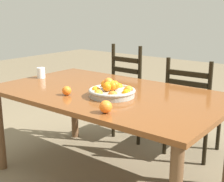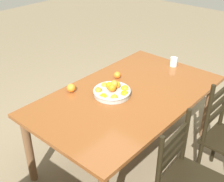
{
  "view_description": "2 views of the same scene",
  "coord_description": "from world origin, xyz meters",
  "px_view_note": "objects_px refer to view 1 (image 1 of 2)",
  "views": [
    {
      "loc": [
        1.46,
        -1.82,
        1.34
      ],
      "look_at": [
        0.11,
        -0.09,
        0.76
      ],
      "focal_mm": 50.91,
      "sensor_mm": 36.0,
      "label": 1
    },
    {
      "loc": [
        1.81,
        1.39,
        2.07
      ],
      "look_at": [
        0.11,
        -0.09,
        0.76
      ],
      "focal_mm": 47.06,
      "sensor_mm": 36.0,
      "label": 2
    }
  ],
  "objects_px": {
    "orange_loose_0": "(67,91)",
    "drinking_glass": "(41,73)",
    "dining_table": "(108,102)",
    "fruit_bowl": "(112,91)",
    "orange_loose_1": "(106,107)",
    "chair_near_window": "(192,108)",
    "chair_by_cabinet": "(133,95)"
  },
  "relations": [
    {
      "from": "orange_loose_0",
      "to": "drinking_glass",
      "type": "relative_size",
      "value": 0.71
    },
    {
      "from": "dining_table",
      "to": "fruit_bowl",
      "type": "height_order",
      "value": "fruit_bowl"
    },
    {
      "from": "orange_loose_1",
      "to": "dining_table",
      "type": "bearing_deg",
      "value": 127.29
    },
    {
      "from": "fruit_bowl",
      "to": "dining_table",
      "type": "bearing_deg",
      "value": 139.95
    },
    {
      "from": "chair_near_window",
      "to": "chair_by_cabinet",
      "type": "height_order",
      "value": "chair_by_cabinet"
    },
    {
      "from": "chair_by_cabinet",
      "to": "fruit_bowl",
      "type": "relative_size",
      "value": 2.94
    },
    {
      "from": "orange_loose_0",
      "to": "drinking_glass",
      "type": "height_order",
      "value": "drinking_glass"
    },
    {
      "from": "dining_table",
      "to": "chair_by_cabinet",
      "type": "distance_m",
      "value": 0.89
    },
    {
      "from": "chair_by_cabinet",
      "to": "chair_near_window",
      "type": "bearing_deg",
      "value": -178.06
    },
    {
      "from": "orange_loose_0",
      "to": "fruit_bowl",
      "type": "bearing_deg",
      "value": 32.44
    },
    {
      "from": "chair_by_cabinet",
      "to": "orange_loose_0",
      "type": "distance_m",
      "value": 1.13
    },
    {
      "from": "dining_table",
      "to": "drinking_glass",
      "type": "bearing_deg",
      "value": -179.99
    },
    {
      "from": "orange_loose_0",
      "to": "dining_table",
      "type": "bearing_deg",
      "value": 58.11
    },
    {
      "from": "orange_loose_1",
      "to": "drinking_glass",
      "type": "xyz_separation_m",
      "value": [
        -1.09,
        0.41,
        0.01
      ]
    },
    {
      "from": "orange_loose_0",
      "to": "chair_near_window",
      "type": "bearing_deg",
      "value": 65.32
    },
    {
      "from": "drinking_glass",
      "to": "orange_loose_1",
      "type": "bearing_deg",
      "value": -20.6
    },
    {
      "from": "dining_table",
      "to": "fruit_bowl",
      "type": "xyz_separation_m",
      "value": [
        0.11,
        -0.09,
        0.12
      ]
    },
    {
      "from": "dining_table",
      "to": "orange_loose_0",
      "type": "relative_size",
      "value": 26.8
    },
    {
      "from": "orange_loose_1",
      "to": "chair_near_window",
      "type": "bearing_deg",
      "value": 89.09
    },
    {
      "from": "chair_by_cabinet",
      "to": "fruit_bowl",
      "type": "distance_m",
      "value": 1.05
    },
    {
      "from": "dining_table",
      "to": "orange_loose_1",
      "type": "relative_size",
      "value": 22.95
    },
    {
      "from": "dining_table",
      "to": "drinking_glass",
      "type": "relative_size",
      "value": 18.9
    },
    {
      "from": "fruit_bowl",
      "to": "orange_loose_0",
      "type": "height_order",
      "value": "fruit_bowl"
    },
    {
      "from": "dining_table",
      "to": "orange_loose_0",
      "type": "bearing_deg",
      "value": -121.89
    },
    {
      "from": "dining_table",
      "to": "chair_by_cabinet",
      "type": "relative_size",
      "value": 1.8
    },
    {
      "from": "chair_by_cabinet",
      "to": "drinking_glass",
      "type": "xyz_separation_m",
      "value": [
        -0.45,
        -0.81,
        0.31
      ]
    },
    {
      "from": "chair_by_cabinet",
      "to": "orange_loose_1",
      "type": "relative_size",
      "value": 12.75
    },
    {
      "from": "chair_near_window",
      "to": "fruit_bowl",
      "type": "relative_size",
      "value": 2.72
    },
    {
      "from": "chair_by_cabinet",
      "to": "drinking_glass",
      "type": "height_order",
      "value": "chair_by_cabinet"
    },
    {
      "from": "orange_loose_1",
      "to": "orange_loose_0",
      "type": "bearing_deg",
      "value": 163.74
    },
    {
      "from": "chair_by_cabinet",
      "to": "orange_loose_0",
      "type": "xyz_separation_m",
      "value": [
        0.16,
        -1.08,
        0.3
      ]
    },
    {
      "from": "dining_table",
      "to": "chair_near_window",
      "type": "height_order",
      "value": "chair_near_window"
    }
  ]
}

